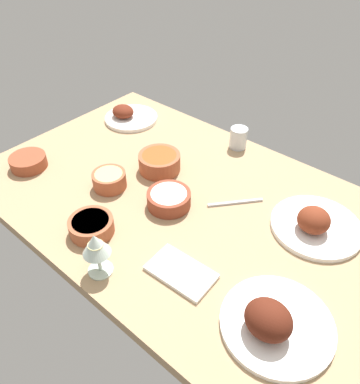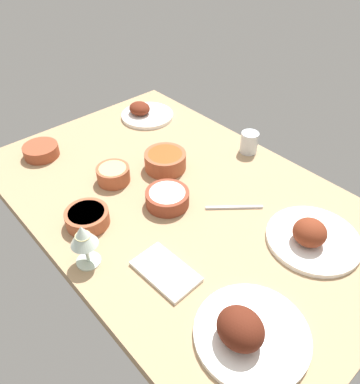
{
  "view_description": "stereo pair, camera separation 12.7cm",
  "coord_description": "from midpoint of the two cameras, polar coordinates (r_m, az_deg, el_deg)",
  "views": [
    {
      "loc": [
        -63.13,
        73.34,
        88.04
      ],
      "look_at": [
        0.0,
        0.0,
        6.0
      ],
      "focal_mm": 35.41,
      "sensor_mm": 36.0,
      "label": 1
    },
    {
      "loc": [
        -72.17,
        64.47,
        88.04
      ],
      "look_at": [
        0.0,
        0.0,
        6.0
      ],
      "focal_mm": 35.41,
      "sensor_mm": 36.0,
      "label": 2
    }
  ],
  "objects": [
    {
      "name": "dining_table",
      "position": [
        1.29,
        -2.8,
        -1.47
      ],
      "size": [
        140.0,
        90.0,
        4.0
      ],
      "primitive_type": "cube",
      "color": "tan",
      "rests_on": "ground"
    },
    {
      "name": "bowl_potatoes",
      "position": [
        1.53,
        -24.15,
        4.16
      ],
      "size": [
        13.26,
        13.26,
        4.51
      ],
      "color": "brown",
      "rests_on": "dining_table"
    },
    {
      "name": "bowl_soup",
      "position": [
        1.38,
        -5.73,
        4.48
      ],
      "size": [
        15.22,
        15.22,
        6.42
      ],
      "color": "#A35133",
      "rests_on": "dining_table"
    },
    {
      "name": "plate_center_main",
      "position": [
        1.72,
        -9.92,
        11.17
      ],
      "size": [
        23.03,
        23.03,
        6.63
      ],
      "color": "white",
      "rests_on": "dining_table"
    },
    {
      "name": "bowl_onions",
      "position": [
        1.19,
        -16.24,
        -5.01
      ],
      "size": [
        13.58,
        13.58,
        4.85
      ],
      "color": "#A35133",
      "rests_on": "dining_table"
    },
    {
      "name": "folded_napkin",
      "position": [
        1.05,
        -3.36,
        -12.12
      ],
      "size": [
        18.86,
        11.67,
        1.2
      ],
      "primitive_type": "cube",
      "rotation": [
        0.0,
        0.0,
        0.05
      ],
      "color": "white",
      "rests_on": "dining_table"
    },
    {
      "name": "wine_glass",
      "position": [
        1.03,
        -16.1,
        -8.05
      ],
      "size": [
        7.6,
        7.6,
        14.0
      ],
      "color": "silver",
      "rests_on": "dining_table"
    },
    {
      "name": "fork_loose",
      "position": [
        1.26,
        5.49,
        -1.71
      ],
      "size": [
        12.75,
        14.87,
        0.8
      ],
      "primitive_type": "cube",
      "rotation": [
        0.0,
        0.0,
        0.87
      ],
      "color": "silver",
      "rests_on": "dining_table"
    },
    {
      "name": "bowl_pasta",
      "position": [
        1.34,
        -13.29,
        1.74
      ],
      "size": [
        11.6,
        11.6,
        5.66
      ],
      "color": "#A35133",
      "rests_on": "dining_table"
    },
    {
      "name": "bowl_cream",
      "position": [
        1.23,
        -4.75,
        -1.05
      ],
      "size": [
        14.36,
        14.36,
        5.06
      ],
      "color": "brown",
      "rests_on": "dining_table"
    },
    {
      "name": "plate_far_side",
      "position": [
        0.95,
        9.97,
        -18.96
      ],
      "size": [
        27.56,
        27.56,
        10.21
      ],
      "color": "white",
      "rests_on": "dining_table"
    },
    {
      "name": "water_tumbler",
      "position": [
        1.51,
        6.42,
        8.02
      ],
      "size": [
        6.77,
        6.77,
        8.35
      ],
      "primitive_type": "cylinder",
      "color": "silver",
      "rests_on": "dining_table"
    },
    {
      "name": "plate_near_viewer",
      "position": [
        1.2,
        16.88,
        -4.79
      ],
      "size": [
        27.6,
        27.6,
        9.13
      ],
      "color": "white",
      "rests_on": "dining_table"
    }
  ]
}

